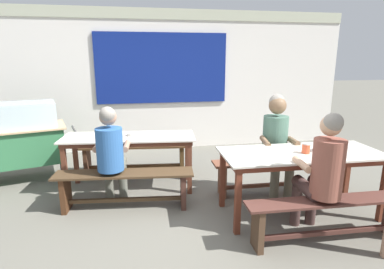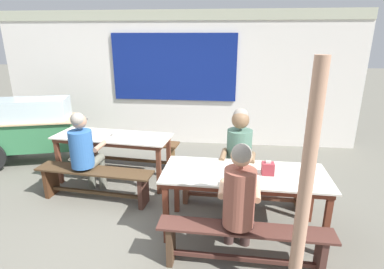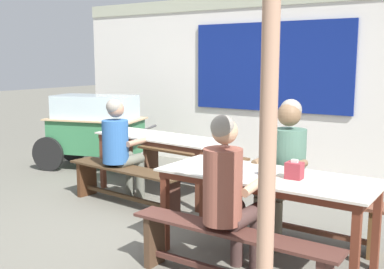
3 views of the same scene
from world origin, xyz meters
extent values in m
plane|color=#656358|center=(0.00, 0.00, 0.00)|extent=(40.00, 40.00, 0.00)
cube|color=silver|center=(0.00, 2.94, 1.25)|extent=(7.37, 0.12, 2.50)
cube|color=navy|center=(-0.04, 2.85, 1.61)|extent=(2.52, 0.03, 1.33)
cube|color=#B0B49B|center=(0.00, 2.96, 2.60)|extent=(7.37, 0.20, 0.20)
cube|color=beige|center=(-0.69, 0.94, 0.75)|extent=(1.84, 0.80, 0.02)
cube|color=brown|center=(-0.69, 0.94, 0.71)|extent=(1.76, 0.73, 0.06)
cube|color=brown|center=(0.14, 1.11, 0.34)|extent=(0.07, 0.07, 0.68)
cube|color=brown|center=(0.09, 0.61, 0.34)|extent=(0.07, 0.07, 0.68)
cube|color=brown|center=(-1.48, 1.27, 0.34)|extent=(0.07, 0.07, 0.68)
cube|color=brown|center=(-1.53, 0.77, 0.34)|extent=(0.07, 0.07, 0.68)
cube|color=beige|center=(1.25, -0.17, 0.75)|extent=(1.86, 0.80, 0.02)
cube|color=brown|center=(1.25, -0.17, 0.71)|extent=(1.77, 0.74, 0.06)
cube|color=brown|center=(2.10, 0.12, 0.34)|extent=(0.06, 0.06, 0.68)
cube|color=brown|center=(2.08, -0.51, 0.34)|extent=(0.06, 0.06, 0.68)
cube|color=brown|center=(0.42, 0.17, 0.34)|extent=(0.06, 0.06, 0.68)
cube|color=brown|center=(0.41, -0.47, 0.34)|extent=(0.06, 0.06, 0.68)
cube|color=brown|center=(-0.63, 1.55, 0.45)|extent=(1.76, 0.48, 0.03)
cube|color=#52391D|center=(0.12, 1.48, 0.22)|extent=(0.09, 0.27, 0.43)
cube|color=brown|center=(-1.37, 1.63, 0.22)|extent=(0.09, 0.27, 0.43)
cube|color=brown|center=(-0.63, 1.55, 0.11)|extent=(1.46, 0.19, 0.04)
cube|color=#45311E|center=(-0.75, 0.33, 0.45)|extent=(1.68, 0.48, 0.02)
cube|color=#4C2D23|center=(-0.05, 0.26, 0.22)|extent=(0.09, 0.27, 0.44)
cube|color=#472A17|center=(-1.46, 0.40, 0.22)|extent=(0.09, 0.27, 0.44)
cube|color=#45311E|center=(-0.75, 0.33, 0.11)|extent=(1.37, 0.18, 0.04)
cube|color=brown|center=(1.27, 0.44, 0.45)|extent=(1.77, 0.34, 0.03)
cube|color=brown|center=(2.03, 0.42, 0.22)|extent=(0.07, 0.25, 0.43)
cube|color=brown|center=(0.51, 0.46, 0.22)|extent=(0.07, 0.25, 0.43)
cube|color=brown|center=(1.27, 0.44, 0.11)|extent=(1.48, 0.08, 0.04)
cube|color=#4F2C25|center=(1.24, -0.79, 0.45)|extent=(1.70, 0.29, 0.02)
cube|color=#4A3323|center=(0.51, -0.77, 0.22)|extent=(0.07, 0.21, 0.44)
cube|color=#4F2C25|center=(1.24, -0.79, 0.11)|extent=(1.41, 0.08, 0.04)
cube|color=#35784A|center=(-2.40, 1.55, 0.53)|extent=(1.53, 1.02, 0.52)
cube|color=silver|center=(-2.40, 1.55, 0.98)|extent=(1.37, 0.92, 0.38)
cube|color=tan|center=(-2.40, 1.55, 0.80)|extent=(1.62, 1.12, 0.02)
cylinder|color=#333333|center=(-1.78, 1.72, 0.13)|extent=(0.05, 0.05, 0.27)
cylinder|color=#3F3F3F|center=(-1.55, 1.79, 0.68)|extent=(0.22, 0.65, 0.04)
cylinder|color=#656759|center=(-0.79, 0.65, 0.23)|extent=(0.11, 0.11, 0.46)
cylinder|color=#656759|center=(-0.97, 0.67, 0.23)|extent=(0.11, 0.11, 0.46)
cylinder|color=#656759|center=(-0.80, 0.50, 0.51)|extent=(0.16, 0.36, 0.13)
cylinder|color=#656759|center=(-0.98, 0.51, 0.51)|extent=(0.16, 0.36, 0.13)
cylinder|color=#2D5D9F|center=(-0.91, 0.35, 0.76)|extent=(0.31, 0.31, 0.51)
sphere|color=#A77B61|center=(-0.90, 0.37, 1.14)|extent=(0.20, 0.20, 0.20)
sphere|color=gray|center=(-0.91, 0.34, 1.18)|extent=(0.18, 0.18, 0.18)
cylinder|color=#A77B61|center=(-0.72, 0.51, 0.74)|extent=(0.09, 0.31, 0.08)
cylinder|color=#A77B61|center=(-1.07, 0.54, 0.74)|extent=(0.09, 0.31, 0.08)
cylinder|color=#49322E|center=(1.28, -0.41, 0.23)|extent=(0.11, 0.11, 0.46)
cylinder|color=#49322E|center=(1.10, -0.40, 0.23)|extent=(0.11, 0.11, 0.46)
cylinder|color=#49322E|center=(1.27, -0.60, 0.51)|extent=(0.15, 0.43, 0.13)
cylinder|color=#49322E|center=(1.09, -0.59, 0.51)|extent=(0.15, 0.43, 0.13)
cylinder|color=brown|center=(1.17, -0.79, 0.79)|extent=(0.29, 0.29, 0.57)
sphere|color=tan|center=(1.17, -0.77, 1.20)|extent=(0.20, 0.20, 0.20)
sphere|color=gray|center=(1.17, -0.80, 1.23)|extent=(0.18, 0.18, 0.18)
cylinder|color=tan|center=(1.35, -0.62, 0.78)|extent=(0.09, 0.31, 0.11)
cylinder|color=tan|center=(1.01, -0.60, 0.78)|extent=(0.09, 0.31, 0.09)
cylinder|color=#696552|center=(1.08, 0.09, 0.23)|extent=(0.11, 0.11, 0.46)
cylinder|color=#696552|center=(1.25, 0.07, 0.23)|extent=(0.11, 0.11, 0.46)
cylinder|color=#696552|center=(1.10, 0.27, 0.51)|extent=(0.18, 0.42, 0.13)
cylinder|color=#696552|center=(1.28, 0.25, 0.51)|extent=(0.18, 0.42, 0.13)
cylinder|color=#4B7260|center=(1.21, 0.44, 0.78)|extent=(0.32, 0.32, 0.56)
sphere|color=brown|center=(1.21, 0.42, 1.21)|extent=(0.22, 0.22, 0.22)
sphere|color=gray|center=(1.21, 0.45, 1.25)|extent=(0.21, 0.21, 0.21)
cylinder|color=brown|center=(1.01, 0.29, 0.77)|extent=(0.11, 0.31, 0.10)
cylinder|color=brown|center=(1.37, 0.24, 0.77)|extent=(0.11, 0.31, 0.08)
cube|color=maroon|center=(1.50, -0.19, 0.83)|extent=(0.13, 0.11, 0.13)
cube|color=white|center=(1.50, -0.19, 0.91)|extent=(0.05, 0.03, 0.02)
cylinder|color=#DF5633|center=(1.27, -0.22, 0.81)|extent=(0.09, 0.09, 0.10)
cylinder|color=white|center=(1.27, -0.22, 0.87)|extent=(0.08, 0.08, 0.02)
cylinder|color=silver|center=(-0.64, 0.97, 0.78)|extent=(0.15, 0.15, 0.04)
camera|label=1|loc=(-0.59, -3.27, 1.80)|focal=29.10mm
camera|label=2|loc=(1.01, -3.30, 2.22)|focal=28.32mm
camera|label=3|loc=(2.78, -3.73, 1.72)|focal=43.52mm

